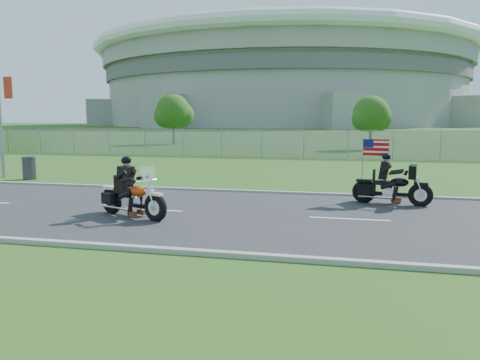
# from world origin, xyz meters

# --- Properties ---
(ground) EXTENTS (420.00, 420.00, 0.00)m
(ground) POSITION_xyz_m (0.00, 0.00, 0.00)
(ground) COLOR #1D4716
(ground) RESTS_ON ground
(road) EXTENTS (120.00, 8.00, 0.04)m
(road) POSITION_xyz_m (0.00, 0.00, 0.02)
(road) COLOR #28282B
(road) RESTS_ON ground
(curb_north) EXTENTS (120.00, 0.18, 0.12)m
(curb_north) POSITION_xyz_m (0.00, 4.05, 0.05)
(curb_north) COLOR #9E9B93
(curb_north) RESTS_ON ground
(curb_south) EXTENTS (120.00, 0.18, 0.12)m
(curb_south) POSITION_xyz_m (0.00, -4.05, 0.05)
(curb_south) COLOR #9E9B93
(curb_south) RESTS_ON ground
(fence) EXTENTS (60.00, 0.03, 2.00)m
(fence) POSITION_xyz_m (-5.00, 20.00, 1.00)
(fence) COLOR gray
(fence) RESTS_ON ground
(stadium) EXTENTS (140.40, 140.40, 29.20)m
(stadium) POSITION_xyz_m (-20.00, 170.00, 15.58)
(stadium) COLOR #A3A099
(stadium) RESTS_ON ground
(tree_fence_near) EXTENTS (3.52, 3.28, 4.75)m
(tree_fence_near) POSITION_xyz_m (6.04, 30.04, 2.97)
(tree_fence_near) COLOR #382316
(tree_fence_near) RESTS_ON ground
(tree_fence_mid) EXTENTS (3.96, 3.69, 5.30)m
(tree_fence_mid) POSITION_xyz_m (-13.95, 34.04, 3.30)
(tree_fence_mid) COLOR #382316
(tree_fence_mid) RESTS_ON ground
(motorcycle_lead) EXTENTS (2.49, 1.31, 1.77)m
(motorcycle_lead) POSITION_xyz_m (-2.05, -1.00, 0.56)
(motorcycle_lead) COLOR black
(motorcycle_lead) RESTS_ON ground
(motorcycle_follow) EXTENTS (2.52, 1.00, 2.12)m
(motorcycle_follow) POSITION_xyz_m (5.34, 2.64, 0.58)
(motorcycle_follow) COLOR black
(motorcycle_follow) RESTS_ON ground
(trash_can) EXTENTS (0.78, 0.78, 1.02)m
(trash_can) POSITION_xyz_m (-10.35, 5.68, 0.51)
(trash_can) COLOR #38383D
(trash_can) RESTS_ON ground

